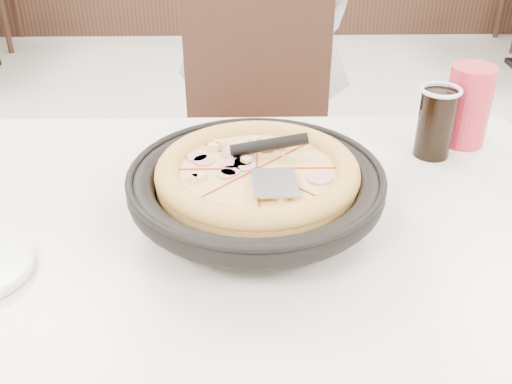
{
  "coord_description": "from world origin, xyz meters",
  "views": [
    {
      "loc": [
        -0.27,
        -0.84,
        1.3
      ],
      "look_at": [
        -0.25,
        -0.02,
        0.8
      ],
      "focal_mm": 42.0,
      "sensor_mm": 36.0,
      "label": 1
    }
  ],
  "objects_px": {
    "chair_far": "(245,173)",
    "pizza": "(257,180)",
    "red_cup": "(468,106)",
    "cola_glass": "(435,124)",
    "main_table": "(234,376)",
    "pizza_pan": "(256,196)"
  },
  "relations": [
    {
      "from": "chair_far",
      "to": "pizza",
      "type": "relative_size",
      "value": 2.9
    },
    {
      "from": "pizza",
      "to": "red_cup",
      "type": "distance_m",
      "value": 0.49
    },
    {
      "from": "red_cup",
      "to": "chair_far",
      "type": "bearing_deg",
      "value": 140.23
    },
    {
      "from": "cola_glass",
      "to": "red_cup",
      "type": "distance_m",
      "value": 0.09
    },
    {
      "from": "main_table",
      "to": "pizza_pan",
      "type": "bearing_deg",
      "value": 1.48
    },
    {
      "from": "chair_far",
      "to": "cola_glass",
      "type": "distance_m",
      "value": 0.65
    },
    {
      "from": "pizza_pan",
      "to": "pizza",
      "type": "height_order",
      "value": "pizza"
    },
    {
      "from": "pizza",
      "to": "cola_glass",
      "type": "xyz_separation_m",
      "value": [
        0.34,
        0.2,
        0.0
      ]
    },
    {
      "from": "pizza_pan",
      "to": "red_cup",
      "type": "xyz_separation_m",
      "value": [
        0.42,
        0.27,
        0.04
      ]
    },
    {
      "from": "pizza_pan",
      "to": "cola_glass",
      "type": "relative_size",
      "value": 2.61
    },
    {
      "from": "chair_far",
      "to": "cola_glass",
      "type": "bearing_deg",
      "value": 141.68
    },
    {
      "from": "pizza_pan",
      "to": "cola_glass",
      "type": "height_order",
      "value": "cola_glass"
    },
    {
      "from": "pizza",
      "to": "red_cup",
      "type": "bearing_deg",
      "value": 30.6
    },
    {
      "from": "pizza_pan",
      "to": "cola_glass",
      "type": "xyz_separation_m",
      "value": [
        0.35,
        0.22,
        0.02
      ]
    },
    {
      "from": "red_cup",
      "to": "pizza_pan",
      "type": "bearing_deg",
      "value": -147.59
    },
    {
      "from": "pizza_pan",
      "to": "red_cup",
      "type": "bearing_deg",
      "value": 32.41
    },
    {
      "from": "pizza",
      "to": "cola_glass",
      "type": "distance_m",
      "value": 0.4
    },
    {
      "from": "main_table",
      "to": "cola_glass",
      "type": "bearing_deg",
      "value": 29.07
    },
    {
      "from": "chair_far",
      "to": "red_cup",
      "type": "distance_m",
      "value": 0.67
    },
    {
      "from": "pizza_pan",
      "to": "cola_glass",
      "type": "bearing_deg",
      "value": 31.91
    },
    {
      "from": "chair_far",
      "to": "red_cup",
      "type": "bearing_deg",
      "value": 150.94
    },
    {
      "from": "main_table",
      "to": "pizza",
      "type": "distance_m",
      "value": 0.44
    }
  ]
}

